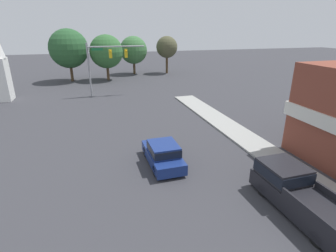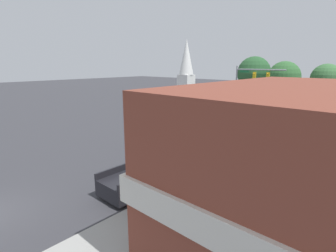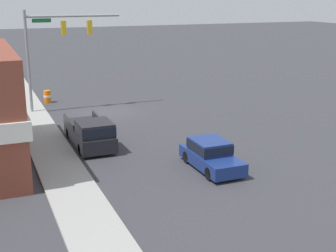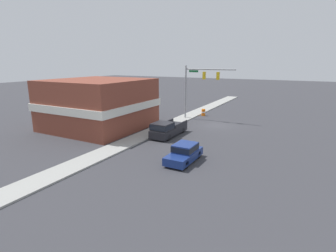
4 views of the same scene
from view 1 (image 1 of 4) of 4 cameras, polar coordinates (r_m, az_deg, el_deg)
far_signal_assembly at (r=34.68m, az=-13.24°, el=14.25°), size 7.15×0.49×6.63m
car_lead at (r=16.72m, az=-1.10°, el=-5.98°), size 1.83×4.29×1.52m
pickup_truck_parked at (r=14.36m, az=26.13°, el=-12.62°), size 2.03×5.71×1.81m
backdrop_tree_left_far at (r=46.41m, az=-20.82°, el=15.48°), size 6.14×6.14×8.29m
backdrop_tree_left_mid at (r=45.79m, az=-13.28°, el=15.49°), size 5.41×5.41×7.38m
backdrop_tree_center at (r=51.35m, az=-7.53°, el=16.06°), size 5.05×5.05×6.96m
backdrop_tree_right_mid at (r=51.82m, az=-0.26°, el=16.78°), size 4.02×4.02×6.93m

